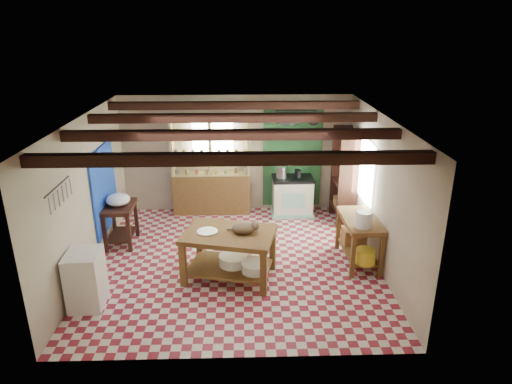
{
  "coord_description": "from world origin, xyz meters",
  "views": [
    {
      "loc": [
        0.14,
        -7.24,
        4.04
      ],
      "look_at": [
        0.37,
        0.3,
        1.22
      ],
      "focal_mm": 32.0,
      "sensor_mm": 36.0,
      "label": 1
    }
  ],
  "objects_px": {
    "right_counter": "(359,240)",
    "cat": "(244,228)",
    "white_cabinet": "(86,279)",
    "stove": "(292,196)",
    "work_table": "(229,255)",
    "prep_table": "(121,225)"
  },
  "relations": [
    {
      "from": "stove",
      "to": "cat",
      "type": "relative_size",
      "value": 2.2
    },
    {
      "from": "right_counter",
      "to": "cat",
      "type": "height_order",
      "value": "cat"
    },
    {
      "from": "white_cabinet",
      "to": "right_counter",
      "type": "xyz_separation_m",
      "value": [
        4.4,
        1.2,
        -0.02
      ]
    },
    {
      "from": "work_table",
      "to": "cat",
      "type": "xyz_separation_m",
      "value": [
        0.25,
        -0.01,
        0.5
      ]
    },
    {
      "from": "stove",
      "to": "right_counter",
      "type": "height_order",
      "value": "stove"
    },
    {
      "from": "work_table",
      "to": "white_cabinet",
      "type": "xyz_separation_m",
      "value": [
        -2.13,
        -0.74,
        0.03
      ]
    },
    {
      "from": "right_counter",
      "to": "cat",
      "type": "xyz_separation_m",
      "value": [
        -2.02,
        -0.47,
        0.49
      ]
    },
    {
      "from": "prep_table",
      "to": "white_cabinet",
      "type": "height_order",
      "value": "white_cabinet"
    },
    {
      "from": "work_table",
      "to": "white_cabinet",
      "type": "distance_m",
      "value": 2.25
    },
    {
      "from": "prep_table",
      "to": "white_cabinet",
      "type": "distance_m",
      "value": 2.04
    },
    {
      "from": "stove",
      "to": "prep_table",
      "type": "distance_m",
      "value": 3.7
    },
    {
      "from": "stove",
      "to": "white_cabinet",
      "type": "height_order",
      "value": "white_cabinet"
    },
    {
      "from": "white_cabinet",
      "to": "right_counter",
      "type": "distance_m",
      "value": 4.56
    },
    {
      "from": "stove",
      "to": "white_cabinet",
      "type": "bearing_deg",
      "value": -136.46
    },
    {
      "from": "prep_table",
      "to": "right_counter",
      "type": "height_order",
      "value": "right_counter"
    },
    {
      "from": "white_cabinet",
      "to": "cat",
      "type": "distance_m",
      "value": 2.53
    },
    {
      "from": "stove",
      "to": "right_counter",
      "type": "bearing_deg",
      "value": -67.83
    },
    {
      "from": "prep_table",
      "to": "work_table",
      "type": "bearing_deg",
      "value": -32.7
    },
    {
      "from": "right_counter",
      "to": "work_table",
      "type": "bearing_deg",
      "value": -170.25
    },
    {
      "from": "prep_table",
      "to": "white_cabinet",
      "type": "relative_size",
      "value": 0.92
    },
    {
      "from": "work_table",
      "to": "stove",
      "type": "bearing_deg",
      "value": 77.1
    },
    {
      "from": "white_cabinet",
      "to": "cat",
      "type": "relative_size",
      "value": 2.19
    }
  ]
}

